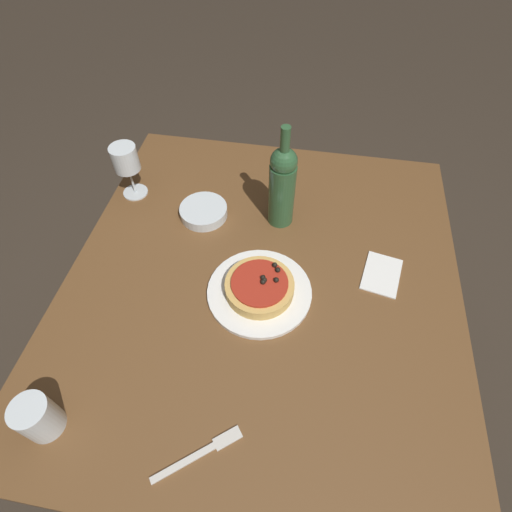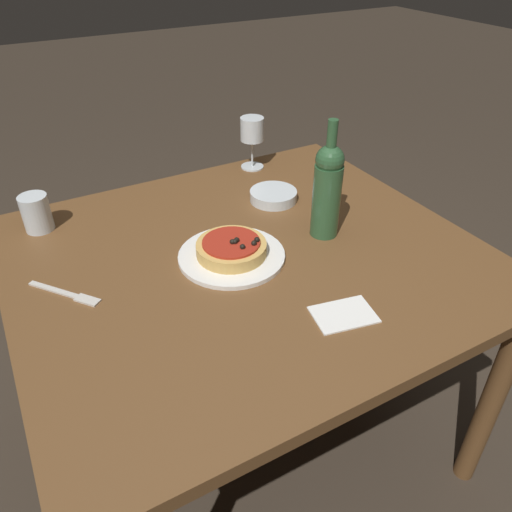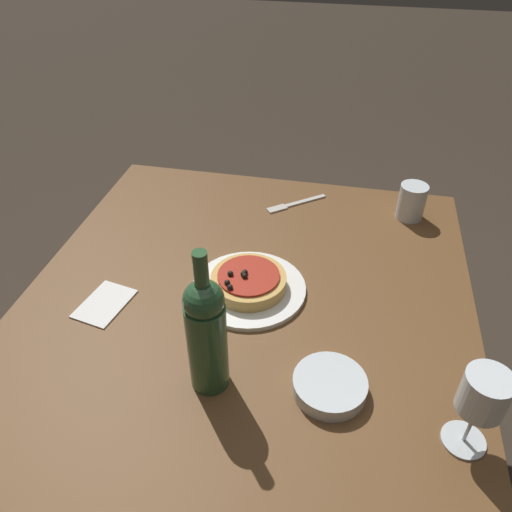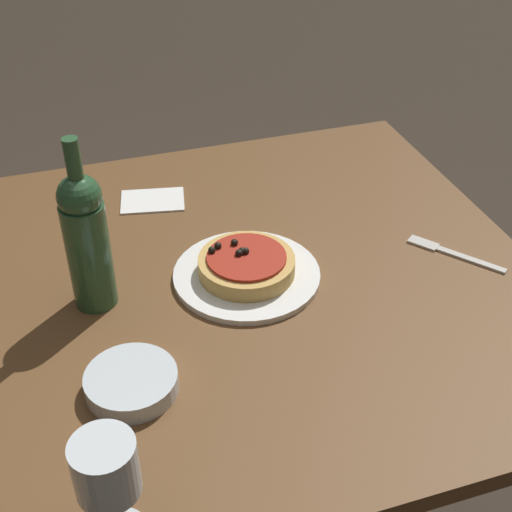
{
  "view_description": "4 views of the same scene",
  "coord_description": "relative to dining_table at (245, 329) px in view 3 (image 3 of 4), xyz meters",
  "views": [
    {
      "loc": [
        0.62,
        0.09,
        1.64
      ],
      "look_at": [
        0.0,
        -0.02,
        0.85
      ],
      "focal_mm": 28.0,
      "sensor_mm": 36.0,
      "label": 1
    },
    {
      "loc": [
        0.5,
        0.95,
        1.48
      ],
      "look_at": [
        -0.0,
        0.05,
        0.77
      ],
      "focal_mm": 35.0,
      "sensor_mm": 36.0,
      "label": 2
    },
    {
      "loc": [
        -0.83,
        -0.2,
        1.56
      ],
      "look_at": [
        0.06,
        -0.01,
        0.84
      ],
      "focal_mm": 35.0,
      "sensor_mm": 36.0,
      "label": 3
    },
    {
      "loc": [
        -0.26,
        -1.01,
        1.57
      ],
      "look_at": [
        0.05,
        -0.05,
        0.83
      ],
      "focal_mm": 50.0,
      "sensor_mm": 36.0,
      "label": 4
    }
  ],
  "objects": [
    {
      "name": "side_bowl",
      "position": [
        -0.21,
        -0.22,
        0.1
      ],
      "size": [
        0.14,
        0.14,
        0.03
      ],
      "color": "silver",
      "rests_on": "dining_table"
    },
    {
      "name": "dinner_plate",
      "position": [
        0.04,
        0.0,
        0.09
      ],
      "size": [
        0.28,
        0.28,
        0.01
      ],
      "color": "white",
      "rests_on": "dining_table"
    },
    {
      "name": "wine_bottle",
      "position": [
        -0.23,
        0.02,
        0.23
      ],
      "size": [
        0.08,
        0.08,
        0.32
      ],
      "color": "#2D5633",
      "rests_on": "dining_table"
    },
    {
      "name": "fork",
      "position": [
        0.44,
        -0.05,
        0.09
      ],
      "size": [
        0.14,
        0.17,
        0.0
      ],
      "rotation": [
        0.0,
        0.0,
        2.24
      ],
      "color": "beige",
      "rests_on": "dining_table"
    },
    {
      "name": "pizza",
      "position": [
        0.04,
        0.0,
        0.12
      ],
      "size": [
        0.18,
        0.18,
        0.05
      ],
      "color": "tan",
      "rests_on": "dinner_plate"
    },
    {
      "name": "paper_napkin",
      "position": [
        -0.07,
        0.32,
        0.09
      ],
      "size": [
        0.15,
        0.12,
        0.0
      ],
      "color": "white",
      "rests_on": "dining_table"
    },
    {
      "name": "wine_glass",
      "position": [
        -0.27,
        -0.46,
        0.22
      ],
      "size": [
        0.08,
        0.08,
        0.18
      ],
      "color": "silver",
      "rests_on": "dining_table"
    },
    {
      "name": "ground_plane",
      "position": [
        0.0,
        0.0,
        -0.66
      ],
      "size": [
        14.0,
        14.0,
        0.0
      ],
      "primitive_type": "plane",
      "color": "#382D23"
    },
    {
      "name": "dining_table",
      "position": [
        0.0,
        0.0,
        0.0
      ],
      "size": [
        1.18,
        1.06,
        0.75
      ],
      "color": "brown",
      "rests_on": "ground_plane"
    },
    {
      "name": "water_cup",
      "position": [
        0.45,
        -0.39,
        0.14
      ],
      "size": [
        0.08,
        0.08,
        0.1
      ],
      "color": "silver",
      "rests_on": "dining_table"
    }
  ]
}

